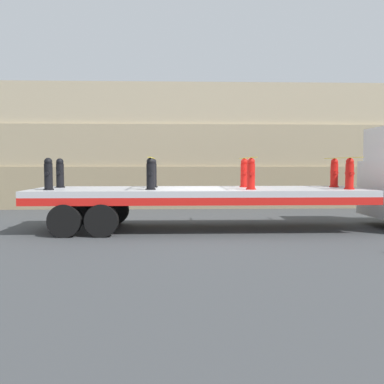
# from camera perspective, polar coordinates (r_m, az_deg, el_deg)

# --- Properties ---
(ground_plane) EXTENTS (120.00, 120.00, 0.00)m
(ground_plane) POSITION_cam_1_polar(r_m,az_deg,el_deg) (12.18, 1.04, -4.99)
(ground_plane) COLOR #3F4244
(rock_cliff) EXTENTS (60.00, 3.30, 5.23)m
(rock_cliff) POSITION_cam_1_polar(r_m,az_deg,el_deg) (19.14, -0.12, 6.04)
(rock_cliff) COLOR gray
(rock_cliff) RESTS_ON ground_plane
(flatbed_trailer) EXTENTS (9.30, 2.66, 1.16)m
(flatbed_trailer) POSITION_cam_1_polar(r_m,az_deg,el_deg) (12.05, -1.35, -0.48)
(flatbed_trailer) COLOR #B2B2B7
(flatbed_trailer) RESTS_ON ground_plane
(fire_hydrant_black_near_0) EXTENTS (0.28, 0.43, 0.85)m
(fire_hydrant_black_near_0) POSITION_cam_1_polar(r_m,az_deg,el_deg) (11.95, -18.60, 2.25)
(fire_hydrant_black_near_0) COLOR black
(fire_hydrant_black_near_0) RESTS_ON flatbed_trailer
(fire_hydrant_black_far_0) EXTENTS (0.28, 0.43, 0.85)m
(fire_hydrant_black_far_0) POSITION_cam_1_polar(r_m,az_deg,el_deg) (13.04, -17.19, 2.39)
(fire_hydrant_black_far_0) COLOR black
(fire_hydrant_black_far_0) RESTS_ON flatbed_trailer
(fire_hydrant_black_near_1) EXTENTS (0.28, 0.43, 0.85)m
(fire_hydrant_black_near_1) POSITION_cam_1_polar(r_m,az_deg,el_deg) (11.48, -5.55, 2.38)
(fire_hydrant_black_near_1) COLOR black
(fire_hydrant_black_near_1) RESTS_ON flatbed_trailer
(fire_hydrant_black_far_1) EXTENTS (0.28, 0.43, 0.85)m
(fire_hydrant_black_far_1) POSITION_cam_1_polar(r_m,az_deg,el_deg) (12.61, -5.24, 2.50)
(fire_hydrant_black_far_1) COLOR black
(fire_hydrant_black_far_1) RESTS_ON flatbed_trailer
(fire_hydrant_red_near_2) EXTENTS (0.28, 0.43, 0.85)m
(fire_hydrant_red_near_2) POSITION_cam_1_polar(r_m,az_deg,el_deg) (11.63, 7.86, 2.38)
(fire_hydrant_red_near_2) COLOR red
(fire_hydrant_red_near_2) RESTS_ON flatbed_trailer
(fire_hydrant_red_far_2) EXTENTS (0.28, 0.43, 0.85)m
(fire_hydrant_red_far_2) POSITION_cam_1_polar(r_m,az_deg,el_deg) (12.75, 6.98, 2.50)
(fire_hydrant_red_far_2) COLOR red
(fire_hydrant_red_far_2) RESTS_ON flatbed_trailer
(fire_hydrant_red_near_3) EXTENTS (0.28, 0.43, 0.85)m
(fire_hydrant_red_near_3) POSITION_cam_1_polar(r_m,az_deg,el_deg) (12.39, 20.27, 2.26)
(fire_hydrant_red_near_3) COLOR red
(fire_hydrant_red_near_3) RESTS_ON flatbed_trailer
(fire_hydrant_red_far_3) EXTENTS (0.28, 0.43, 0.85)m
(fire_hydrant_red_far_3) POSITION_cam_1_polar(r_m,az_deg,el_deg) (13.44, 18.44, 2.40)
(fire_hydrant_red_far_3) COLOR red
(fire_hydrant_red_far_3) RESTS_ON flatbed_trailer
(cargo_strap_rear) EXTENTS (0.05, 2.77, 0.01)m
(cargo_strap_rear) POSITION_cam_1_polar(r_m,az_deg,el_deg) (12.04, -5.40, 4.56)
(cargo_strap_rear) COLOR yellow
(cargo_strap_rear) RESTS_ON fire_hydrant_black_near_1
(cargo_strap_middle) EXTENTS (0.05, 2.77, 0.01)m
(cargo_strap_middle) POSITION_cam_1_polar(r_m,az_deg,el_deg) (12.19, 7.42, 4.53)
(cargo_strap_middle) COLOR yellow
(cargo_strap_middle) RESTS_ON fire_hydrant_red_near_2
(cargo_strap_front) EXTENTS (0.05, 2.77, 0.01)m
(cargo_strap_front) POSITION_cam_1_polar(r_m,az_deg,el_deg) (12.91, 19.36, 4.31)
(cargo_strap_front) COLOR yellow
(cargo_strap_front) RESTS_ON fire_hydrant_red_near_3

